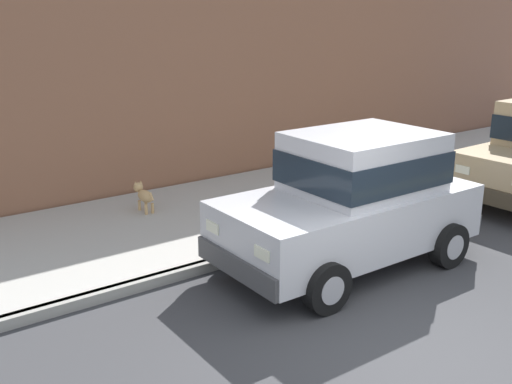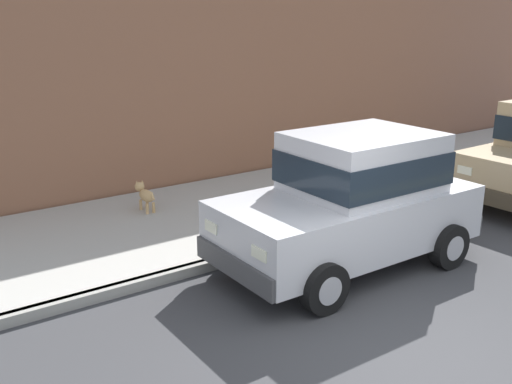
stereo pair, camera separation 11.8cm
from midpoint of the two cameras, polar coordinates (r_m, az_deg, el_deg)
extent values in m
plane|color=#38383A|center=(6.56, 14.82, -15.41)|extent=(80.00, 80.00, 0.00)
cube|color=gray|center=(8.62, -1.78, -6.16)|extent=(0.16, 64.00, 0.14)
cube|color=#A8A59E|center=(10.06, -7.58, -2.86)|extent=(3.60, 64.00, 0.14)
cube|color=#BCBCC1|center=(8.32, 8.34, -2.55)|extent=(1.75, 3.71, 0.76)
cube|color=#BCBCC1|center=(8.27, 9.83, 2.90)|extent=(1.53, 1.91, 0.80)
cube|color=#19232D|center=(8.29, 9.81, 2.50)|extent=(1.56, 1.95, 0.44)
cube|color=#424243|center=(7.35, -2.01, -7.07)|extent=(1.69, 0.21, 0.28)
cube|color=#424243|center=(9.68, 16.01, -1.75)|extent=(1.69, 0.21, 0.28)
cylinder|color=black|center=(7.16, 6.30, -9.09)|extent=(0.22, 0.64, 0.64)
cylinder|color=#9E9EA3|center=(7.16, 6.30, -9.09)|extent=(0.24, 0.35, 0.35)
cylinder|color=black|center=(8.40, -1.55, -4.95)|extent=(0.22, 0.64, 0.64)
cylinder|color=#9E9EA3|center=(8.40, -1.55, -4.95)|extent=(0.24, 0.35, 0.35)
cylinder|color=black|center=(8.75, 17.63, -4.87)|extent=(0.22, 0.64, 0.64)
cylinder|color=#9E9EA3|center=(8.75, 17.63, -4.87)|extent=(0.24, 0.35, 0.35)
cylinder|color=black|center=(9.79, 9.63, -1.97)|extent=(0.22, 0.64, 0.64)
cylinder|color=#9E9EA3|center=(9.79, 9.63, -1.97)|extent=(0.24, 0.35, 0.35)
cube|color=#EAEACC|center=(6.80, 0.26, -5.89)|extent=(0.28, 0.08, 0.14)
cube|color=#EAEACC|center=(7.62, -4.45, -3.35)|extent=(0.28, 0.08, 0.14)
cube|color=#3E3527|center=(10.81, 21.23, -0.32)|extent=(1.69, 0.24, 0.28)
cylinder|color=black|center=(11.82, 19.33, 0.58)|extent=(0.23, 0.64, 0.64)
cylinder|color=#9E9EA3|center=(11.82, 19.33, 0.58)|extent=(0.25, 0.36, 0.35)
cube|color=#EAEACC|center=(10.96, 19.00, 2.07)|extent=(0.28, 0.09, 0.14)
ellipsoid|color=tan|center=(10.36, -10.89, -0.40)|extent=(0.45, 0.21, 0.20)
cylinder|color=tan|center=(10.51, -11.43, -1.26)|extent=(0.05, 0.05, 0.18)
cylinder|color=tan|center=(10.56, -10.84, -1.15)|extent=(0.05, 0.05, 0.18)
cylinder|color=tan|center=(10.28, -10.83, -1.65)|extent=(0.05, 0.05, 0.18)
cylinder|color=tan|center=(10.32, -10.22, -1.53)|extent=(0.05, 0.05, 0.18)
sphere|color=tan|center=(10.59, -11.55, 0.45)|extent=(0.17, 0.17, 0.17)
ellipsoid|color=brown|center=(10.68, -11.74, 0.46)|extent=(0.11, 0.07, 0.06)
cone|color=tan|center=(10.54, -11.81, 0.84)|extent=(0.06, 0.06, 0.07)
cone|color=tan|center=(10.58, -11.31, 0.93)|extent=(0.06, 0.06, 0.07)
cylinder|color=tan|center=(10.11, -10.31, -0.43)|extent=(0.12, 0.04, 0.13)
cylinder|color=gold|center=(10.05, 5.98, -2.22)|extent=(0.24, 0.24, 0.06)
cylinder|color=gold|center=(9.95, 6.03, -0.56)|extent=(0.17, 0.17, 0.55)
sphere|color=gold|center=(9.87, 6.09, 1.18)|extent=(0.15, 0.15, 0.15)
cylinder|color=gold|center=(10.03, 5.58, -0.25)|extent=(0.10, 0.07, 0.07)
cylinder|color=gold|center=(9.86, 6.50, -0.58)|extent=(0.10, 0.07, 0.07)
cube|color=#8C5B42|center=(14.32, 6.88, 12.05)|extent=(0.50, 20.00, 4.53)
camera|label=1|loc=(0.06, -90.38, -0.11)|focal=41.69mm
camera|label=2|loc=(0.06, 89.62, 0.11)|focal=41.69mm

